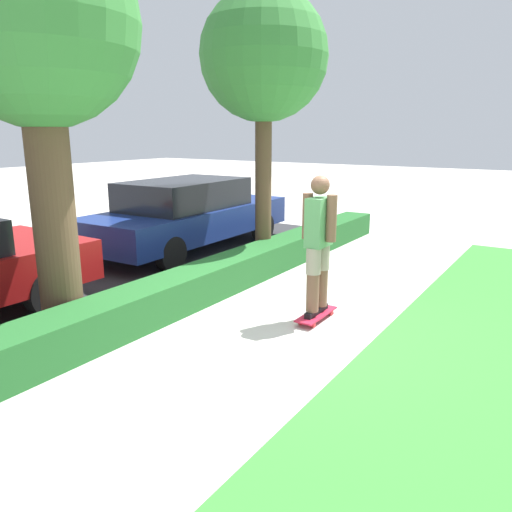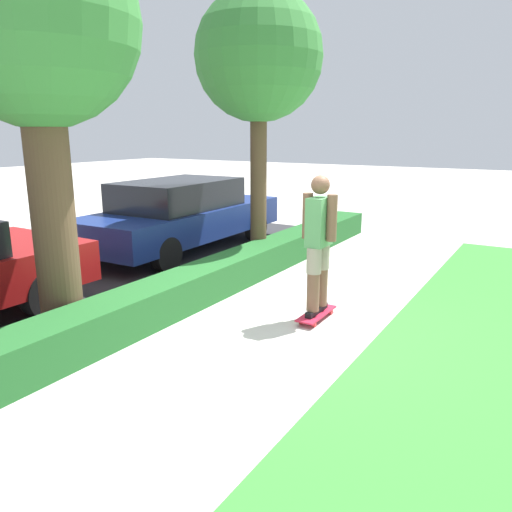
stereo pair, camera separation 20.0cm
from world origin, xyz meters
name	(u,v)px [view 1 (the left image)]	position (x,y,z in m)	size (l,w,h in m)	color
ground_plane	(289,328)	(0.00, 0.00, 0.00)	(60.00, 60.00, 0.00)	#BCB7AD
street_asphalt	(70,276)	(0.00, 4.20, 0.00)	(12.36, 5.00, 0.01)	#2D2D30
hedge_row	(189,288)	(0.00, 1.60, 0.24)	(12.36, 0.60, 0.48)	#236028
skateboard	(316,315)	(0.43, -0.15, 0.07)	(0.76, 0.24, 0.09)	red
skater_person	(318,242)	(0.43, -0.15, 1.02)	(0.51, 0.45, 1.75)	black
tree_near	(36,34)	(-1.60, 2.16, 3.32)	(2.16, 2.16, 4.52)	brown
tree_mid	(264,59)	(2.45, 1.93, 3.52)	(2.15, 2.15, 4.64)	brown
parked_car_middle	(188,214)	(2.59, 3.81, 0.74)	(4.81, 1.88, 1.42)	navy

